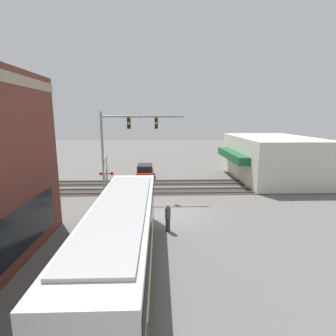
{
  "coord_description": "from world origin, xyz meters",
  "views": [
    {
      "loc": [
        -17.39,
        1.13,
        6.83
      ],
      "look_at": [
        5.34,
        0.39,
        2.35
      ],
      "focal_mm": 28.0,
      "sensor_mm": 36.0,
      "label": 1
    }
  ],
  "objects_px": {
    "city_bus": "(122,235)",
    "pedestrian_near_bus": "(168,217)",
    "parked_car_red": "(145,171)",
    "crossing_signal": "(107,174)",
    "pedestrian_at_crossing": "(121,192)"
  },
  "relations": [
    {
      "from": "crossing_signal",
      "to": "pedestrian_near_bus",
      "type": "relative_size",
      "value": 2.21
    },
    {
      "from": "pedestrian_at_crossing",
      "to": "pedestrian_near_bus",
      "type": "bearing_deg",
      "value": -147.33
    },
    {
      "from": "parked_car_red",
      "to": "pedestrian_near_bus",
      "type": "height_order",
      "value": "pedestrian_near_bus"
    },
    {
      "from": "pedestrian_near_bus",
      "to": "city_bus",
      "type": "bearing_deg",
      "value": 152.86
    },
    {
      "from": "city_bus",
      "to": "parked_car_red",
      "type": "relative_size",
      "value": 2.82
    },
    {
      "from": "crossing_signal",
      "to": "parked_car_red",
      "type": "bearing_deg",
      "value": -17.35
    },
    {
      "from": "pedestrian_at_crossing",
      "to": "pedestrian_near_bus",
      "type": "distance_m",
      "value": 6.76
    },
    {
      "from": "parked_car_red",
      "to": "pedestrian_at_crossing",
      "type": "xyz_separation_m",
      "value": [
        -8.75,
        1.51,
        0.16
      ]
    },
    {
      "from": "city_bus",
      "to": "pedestrian_near_bus",
      "type": "bearing_deg",
      "value": -27.14
    },
    {
      "from": "city_bus",
      "to": "pedestrian_near_bus",
      "type": "distance_m",
      "value": 4.78
    },
    {
      "from": "parked_car_red",
      "to": "pedestrian_near_bus",
      "type": "distance_m",
      "value": 14.6
    },
    {
      "from": "pedestrian_near_bus",
      "to": "parked_car_red",
      "type": "bearing_deg",
      "value": 8.44
    },
    {
      "from": "city_bus",
      "to": "crossing_signal",
      "type": "height_order",
      "value": "crossing_signal"
    },
    {
      "from": "city_bus",
      "to": "pedestrian_near_bus",
      "type": "relative_size",
      "value": 7.1
    },
    {
      "from": "city_bus",
      "to": "parked_car_red",
      "type": "height_order",
      "value": "city_bus"
    }
  ]
}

